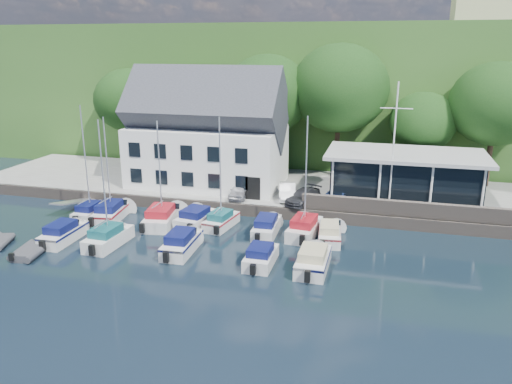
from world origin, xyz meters
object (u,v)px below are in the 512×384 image
Objects in this scene: car_white at (287,191)px; boat_r2_3 at (261,255)px; car_dgrey at (303,196)px; boat_r2_4 at (313,258)px; harbor_building at (208,139)px; boat_r1_4 at (220,176)px; car_silver at (239,191)px; boat_r1_5 at (267,225)px; boat_r2_0 at (63,231)px; boat_r2_1 at (103,183)px; dinghy_1 at (30,250)px; boat_r1_0 at (86,169)px; boat_r1_6 at (306,174)px; club_pavilion at (404,176)px; boat_r1_7 at (330,231)px; flagpole at (393,147)px; boat_r1_1 at (107,165)px; boat_r2_2 at (182,241)px; car_blue at (337,195)px; boat_r1_2 at (159,168)px; boat_r1_3 at (196,216)px.

boat_r2_3 is (0.59, -11.57, -0.97)m from car_white.
car_dgrey reaches higher than boat_r2_4.
harbor_building is 1.74× the size of boat_r1_4.
car_silver is at bearing 179.47° from car_white.
boat_r1_5 is 15.00m from boat_r2_0.
boat_r2_0 is 5.35m from boat_r2_1.
car_silver is at bearing 41.14° from dinghy_1.
boat_r1_0 is 0.88× the size of boat_r1_6.
club_pavilion reaches higher than car_white.
boat_r1_7 is 1.15× the size of boat_r2_3.
car_white is at bearing 119.12° from boat_r1_7.
flagpole is 1.67× the size of boat_r2_0.
boat_r1_7 is at bearing -126.84° from flagpole.
boat_r1_1 is 5.73m from boat_r2_1.
car_dgrey is at bearing -157.53° from club_pavilion.
club_pavilion is 2.14× the size of boat_r1_5.
boat_r2_1 is at bearing 24.87° from dinghy_1.
boat_r2_4 is (4.02, -11.44, -0.89)m from car_white.
dinghy_1 is (-16.65, -13.27, -1.23)m from car_dgrey.
boat_r2_2 reaches higher than boat_r2_0.
harbor_building is 2.39× the size of boat_r2_4.
boat_r1_2 reaches higher than car_blue.
boat_r1_0 is 1.65× the size of boat_r2_3.
boat_r1_0 is (-25.00, -8.87, 1.16)m from club_pavilion.
boat_r1_4 reaches higher than boat_r2_3.
boat_r2_0 is 14.99m from boat_r2_3.
car_white is 0.70× the size of boat_r1_3.
boat_r2_3 is (-9.11, -13.96, -2.37)m from club_pavilion.
harbor_building reaches higher than club_pavilion.
boat_r1_7 is at bearing -35.43° from harbor_building.
boat_r1_1 is 2.99× the size of dinghy_1.
car_dgrey is 10.67m from boat_r2_3.
dinghy_1 is at bearing -132.16° from car_blue.
harbor_building is 6.71m from car_silver.
car_dgrey reaches higher than boat_r2_2.
boat_r2_2 is (-7.76, -5.13, -4.01)m from boat_r1_6.
boat_r2_4 reaches higher than boat_r1_5.
boat_r2_0 is at bearing -142.54° from boat_r1_4.
boat_r2_1 is at bearing -179.29° from boat_r2_2.
boat_r1_0 reaches higher than boat_r1_5.
dinghy_1 is at bearing -164.16° from boat_r1_7.
boat_r2_0 is (-6.11, -14.27, -4.61)m from harbor_building.
flagpole is 1.64× the size of boat_r2_2.
boat_r2_2 is 9.28m from boat_r2_4.
boat_r2_4 is (-0.28, -11.31, -0.89)m from car_blue.
club_pavilion reaches higher than boat_r1_5.
boat_r1_2 is at bearing -156.26° from car_white.
dinghy_1 is (-9.84, -3.28, -0.42)m from boat_r2_2.
boat_r1_1 is at bearing 170.38° from boat_r1_2.
boat_r2_4 is at bearing -1.34° from boat_r2_0.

